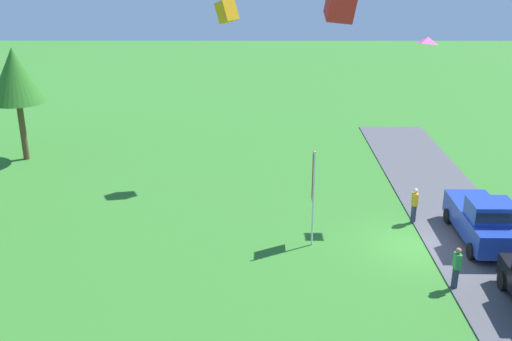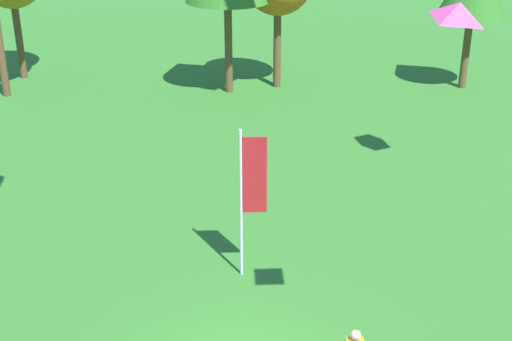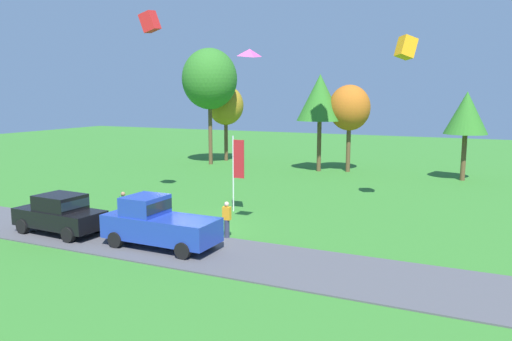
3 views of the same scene
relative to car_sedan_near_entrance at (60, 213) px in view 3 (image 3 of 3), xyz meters
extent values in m
plane|color=#337528|center=(4.99, 3.12, -1.04)|extent=(120.00, 120.00, 0.00)
cube|color=#4C4C51|center=(4.99, 0.49, -1.01)|extent=(36.00, 4.40, 0.06)
cube|color=black|center=(-0.03, 0.00, -0.24)|extent=(4.49, 2.02, 0.80)
cube|color=black|center=(0.07, 0.00, 0.51)|extent=(2.08, 1.74, 0.70)
cube|color=#19232D|center=(0.07, 0.00, 0.51)|extent=(2.12, 1.71, 0.38)
cylinder|color=black|center=(-1.57, -0.78, -0.64)|extent=(0.69, 0.27, 0.68)
cylinder|color=black|center=(-1.48, 0.93, -0.64)|extent=(0.69, 0.27, 0.68)
cylinder|color=black|center=(1.42, -0.93, -0.64)|extent=(0.69, 0.27, 0.68)
cylinder|color=black|center=(1.50, 0.78, -0.64)|extent=(0.69, 0.27, 0.68)
cube|color=#1E389E|center=(5.51, 0.24, -0.14)|extent=(5.03, 1.97, 1.00)
cube|color=#1E389E|center=(4.71, 0.26, 0.76)|extent=(1.52, 1.78, 0.80)
cube|color=#19232D|center=(4.71, 0.26, 0.76)|extent=(1.55, 1.75, 0.44)
cylinder|color=black|center=(3.79, -0.63, -0.64)|extent=(0.68, 0.25, 0.68)
cylinder|color=black|center=(3.82, 1.17, -0.64)|extent=(0.68, 0.25, 0.68)
cylinder|color=black|center=(7.19, -0.68, -0.64)|extent=(0.68, 0.25, 0.68)
cylinder|color=black|center=(7.22, 1.12, -0.64)|extent=(0.68, 0.25, 0.68)
cylinder|color=#2D334C|center=(1.60, 2.54, -0.60)|extent=(0.24, 0.24, 0.88)
cube|color=#2D8E47|center=(1.60, 2.54, 0.14)|extent=(0.36, 0.22, 0.60)
sphere|color=#9E7051|center=(1.60, 2.54, 0.56)|extent=(0.22, 0.22, 0.22)
cylinder|color=#2D334C|center=(7.34, 2.69, -0.60)|extent=(0.24, 0.24, 0.88)
cube|color=orange|center=(7.34, 2.69, 0.14)|extent=(0.36, 0.22, 0.60)
sphere|color=beige|center=(7.34, 2.69, 0.56)|extent=(0.22, 0.22, 0.22)
cylinder|color=brown|center=(-5.57, 23.45, 1.75)|extent=(0.36, 0.36, 5.59)
ellipsoid|color=#2D7023|center=(-5.57, 23.45, 6.81)|extent=(5.03, 5.03, 5.53)
cylinder|color=brown|center=(-5.52, 26.38, 0.88)|extent=(0.36, 0.36, 3.84)
ellipsoid|color=olive|center=(-5.52, 26.38, 4.36)|extent=(3.46, 3.46, 3.80)
cylinder|color=brown|center=(4.88, 23.66, 1.10)|extent=(0.36, 0.36, 4.28)
cone|color=#2D7023|center=(4.88, 23.66, 5.16)|extent=(3.85, 3.85, 3.85)
cylinder|color=brown|center=(7.21, 24.39, 0.87)|extent=(0.36, 0.36, 3.82)
ellipsoid|color=#B25B19|center=(7.21, 24.39, 4.32)|extent=(3.43, 3.43, 3.78)
cylinder|color=brown|center=(16.20, 23.85, 0.72)|extent=(0.36, 0.36, 3.52)
cone|color=#2D7023|center=(16.20, 23.85, 4.06)|extent=(3.17, 3.17, 3.17)
cylinder|color=silver|center=(5.12, 7.56, 1.07)|extent=(0.08, 0.08, 4.23)
cube|color=red|center=(5.47, 7.56, 1.92)|extent=(0.64, 0.04, 2.11)
cube|color=red|center=(-0.15, 7.50, 9.53)|extent=(1.08, 0.90, 1.31)
cube|color=orange|center=(13.52, 11.47, 7.90)|extent=(1.25, 1.32, 1.32)
pyramid|color=#EA4C9E|center=(8.62, 2.45, 7.14)|extent=(1.10, 1.10, 0.41)
camera|label=1|loc=(-17.85, 9.88, 10.95)|focal=42.00mm
camera|label=2|loc=(4.85, -8.99, 9.54)|focal=50.00mm
camera|label=3|loc=(17.78, -16.57, 5.44)|focal=35.00mm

